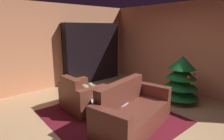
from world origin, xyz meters
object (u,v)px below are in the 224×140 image
(couch_red, at_px, (132,113))
(book_stack_on_table, at_px, (109,99))
(armchair_red, at_px, (82,97))
(bottle_on_table, at_px, (118,93))
(decorated_tree, at_px, (181,79))
(bookshelf_unit, at_px, (96,53))
(coffee_table, at_px, (110,101))

(couch_red, distance_m, book_stack_on_table, 0.58)
(armchair_red, bearing_deg, bottle_on_table, 29.22)
(armchair_red, height_order, decorated_tree, decorated_tree)
(bookshelf_unit, relative_size, coffee_table, 2.72)
(bookshelf_unit, relative_size, couch_red, 1.13)
(coffee_table, bearing_deg, decorated_tree, 77.24)
(armchair_red, distance_m, book_stack_on_table, 0.82)
(bottle_on_table, height_order, decorated_tree, decorated_tree)
(bookshelf_unit, bearing_deg, armchair_red, -43.11)
(bookshelf_unit, height_order, couch_red, bookshelf_unit)
(armchair_red, bearing_deg, coffee_table, 15.38)
(couch_red, height_order, decorated_tree, decorated_tree)
(decorated_tree, bearing_deg, armchair_red, -119.06)
(couch_red, bearing_deg, bookshelf_unit, 156.07)
(couch_red, bearing_deg, book_stack_on_table, -164.18)
(bottle_on_table, bearing_deg, decorated_tree, 75.54)
(armchair_red, height_order, book_stack_on_table, armchair_red)
(couch_red, distance_m, decorated_tree, 1.94)
(book_stack_on_table, bearing_deg, bookshelf_unit, 149.40)
(book_stack_on_table, xyz_separation_m, decorated_tree, (0.45, 2.06, 0.15))
(armchair_red, bearing_deg, decorated_tree, 60.94)
(coffee_table, bearing_deg, armchair_red, -164.62)
(book_stack_on_table, bearing_deg, coffee_table, 93.40)
(bookshelf_unit, distance_m, decorated_tree, 3.16)
(bookshelf_unit, relative_size, book_stack_on_table, 9.91)
(couch_red, xyz_separation_m, decorated_tree, (-0.08, 1.91, 0.30))
(book_stack_on_table, bearing_deg, bottle_on_table, 92.14)
(couch_red, height_order, bottle_on_table, couch_red)
(coffee_table, bearing_deg, bookshelf_unit, 150.10)
(armchair_red, distance_m, bottle_on_table, 0.92)
(bookshelf_unit, distance_m, coffee_table, 3.10)
(bookshelf_unit, height_order, bottle_on_table, bookshelf_unit)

